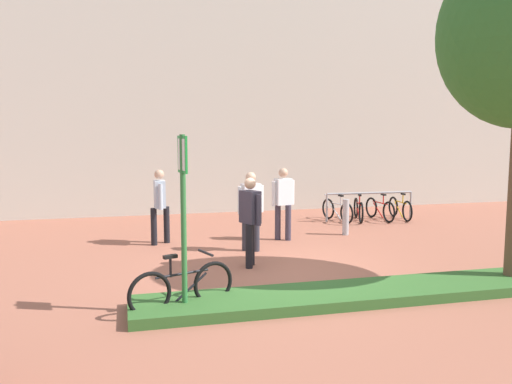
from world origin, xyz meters
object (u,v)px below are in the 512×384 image
(person_shirt_white, at_px, (283,199))
(person_suited_dark, at_px, (250,216))
(parking_sign_post, at_px, (183,198))
(bike_at_sign, at_px, (183,287))
(bike_rack_cluster, at_px, (369,208))
(person_shirt_blue, at_px, (251,206))
(person_casual_tan, at_px, (160,202))
(bollard_steel, at_px, (346,217))

(person_shirt_white, bearing_deg, person_suited_dark, -121.12)
(parking_sign_post, relative_size, person_shirt_white, 1.49)
(parking_sign_post, bearing_deg, bike_at_sign, 97.96)
(bike_at_sign, distance_m, person_suited_dark, 2.74)
(person_shirt_white, bearing_deg, bike_rack_cluster, 31.98)
(person_suited_dark, bearing_deg, person_shirt_white, 58.88)
(person_shirt_blue, bearing_deg, person_casual_tan, 147.78)
(bike_rack_cluster, bearing_deg, person_suited_dark, -137.22)
(person_casual_tan, distance_m, person_shirt_blue, 2.20)
(bollard_steel, distance_m, person_suited_dark, 3.90)
(person_shirt_blue, bearing_deg, person_shirt_white, 42.25)
(bike_rack_cluster, relative_size, person_casual_tan, 1.55)
(person_shirt_blue, bearing_deg, bike_at_sign, -118.05)
(bollard_steel, xyz_separation_m, person_shirt_blue, (-2.71, -1.12, 0.53))
(bike_at_sign, height_order, person_suited_dark, person_suited_dark)
(bike_at_sign, xyz_separation_m, bike_rack_cluster, (6.07, 6.39, -0.00))
(bike_at_sign, height_order, person_shirt_blue, person_shirt_blue)
(bike_at_sign, distance_m, bollard_steel, 6.46)
(bike_at_sign, bearing_deg, person_shirt_white, 56.92)
(person_suited_dark, xyz_separation_m, person_shirt_blue, (0.32, 1.28, 0.00))
(person_suited_dark, bearing_deg, bike_rack_cluster, 42.78)
(parking_sign_post, distance_m, person_suited_dark, 2.84)
(bollard_steel, relative_size, person_shirt_blue, 0.52)
(bollard_steel, bearing_deg, person_shirt_blue, -157.55)
(bollard_steel, bearing_deg, bike_at_sign, -134.81)
(person_suited_dark, height_order, person_shirt_white, same)
(bike_rack_cluster, xyz_separation_m, person_shirt_blue, (-4.23, -2.93, 0.64))
(parking_sign_post, distance_m, bike_at_sign, 1.33)
(parking_sign_post, bearing_deg, person_shirt_blue, 62.96)
(parking_sign_post, height_order, bollard_steel, parking_sign_post)
(parking_sign_post, bearing_deg, person_casual_tan, 90.37)
(bike_at_sign, height_order, bollard_steel, bollard_steel)
(bike_rack_cluster, height_order, person_suited_dark, person_suited_dark)
(bike_at_sign, xyz_separation_m, person_suited_dark, (1.53, 2.18, 0.63))
(person_suited_dark, distance_m, person_shirt_white, 2.56)
(person_suited_dark, height_order, person_casual_tan, same)
(parking_sign_post, xyz_separation_m, person_shirt_white, (2.84, 4.50, -0.69))
(bike_at_sign, bearing_deg, person_suited_dark, 55.02)
(bike_at_sign, distance_m, person_shirt_blue, 3.98)
(person_suited_dark, xyz_separation_m, person_shirt_white, (1.33, 2.20, 0.00))
(person_suited_dark, bearing_deg, parking_sign_post, -123.28)
(parking_sign_post, xyz_separation_m, person_suited_dark, (1.51, 2.30, -0.69))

